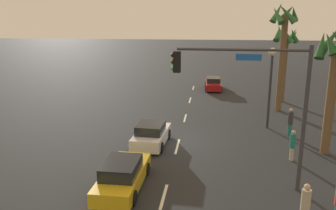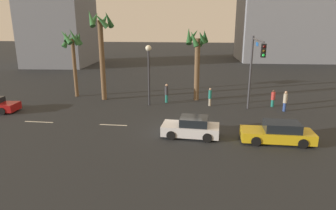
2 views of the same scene
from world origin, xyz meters
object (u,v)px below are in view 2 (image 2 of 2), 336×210
(streetlamp, at_px, (149,63))
(palm_tree_2, at_px, (197,50))
(pedestrian_2, at_px, (167,93))
(pedestrian_1, at_px, (210,96))
(palm_tree_0, at_px, (101,39))
(traffic_signal, at_px, (255,62))
(car_0, at_px, (278,133))
(pedestrian_3, at_px, (285,101))
(building_1, at_px, (289,6))
(car_2, at_px, (191,128))
(building_0, at_px, (57,1))
(pedestrian_0, at_px, (273,98))
(palm_tree_1, at_px, (72,45))

(streetlamp, height_order, palm_tree_2, palm_tree_2)
(pedestrian_2, bearing_deg, palm_tree_2, 25.93)
(pedestrian_1, xyz_separation_m, palm_tree_0, (-10.96, 1.16, 5.28))
(pedestrian_1, bearing_deg, traffic_signal, -35.09)
(car_0, distance_m, palm_tree_0, 19.00)
(pedestrian_3, distance_m, building_1, 43.70)
(pedestrian_3, distance_m, palm_tree_2, 9.71)
(palm_tree_2, bearing_deg, building_1, 64.14)
(car_2, bearing_deg, building_1, 69.17)
(traffic_signal, relative_size, building_1, 0.29)
(palm_tree_0, distance_m, building_0, 31.44)
(traffic_signal, height_order, palm_tree_0, palm_tree_0)
(car_2, bearing_deg, pedestrian_3, 41.57)
(pedestrian_1, height_order, pedestrian_2, pedestrian_2)
(pedestrian_0, xyz_separation_m, palm_tree_2, (-7.41, 1.72, 4.35))
(car_2, height_order, palm_tree_0, palm_tree_0)
(pedestrian_1, relative_size, pedestrian_2, 0.93)
(pedestrian_1, bearing_deg, pedestrian_2, 169.74)
(pedestrian_0, xyz_separation_m, building_1, (10.99, 39.68, 10.64))
(traffic_signal, xyz_separation_m, palm_tree_0, (-14.47, 3.63, 1.65))
(pedestrian_0, relative_size, pedestrian_2, 0.86)
(traffic_signal, height_order, pedestrian_2, traffic_signal)
(car_0, xyz_separation_m, pedestrian_2, (-8.69, 9.37, 0.36))
(car_2, xyz_separation_m, pedestrian_0, (7.42, 8.71, 0.20))
(car_0, distance_m, pedestrian_0, 9.21)
(traffic_signal, distance_m, palm_tree_0, 15.01)
(pedestrian_3, xyz_separation_m, building_0, (-34.85, 27.91, 10.76))
(pedestrian_0, bearing_deg, car_0, -100.14)
(pedestrian_2, height_order, palm_tree_2, palm_tree_2)
(pedestrian_3, height_order, palm_tree_2, palm_tree_2)
(building_0, height_order, building_1, building_0)
(pedestrian_0, height_order, palm_tree_0, palm_tree_0)
(pedestrian_1, xyz_separation_m, palm_tree_1, (-14.49, 2.16, 4.64))
(car_0, distance_m, car_2, 5.81)
(streetlamp, distance_m, pedestrian_0, 12.33)
(car_0, relative_size, car_2, 1.16)
(pedestrian_2, bearing_deg, building_0, 132.35)
(car_0, distance_m, streetlamp, 13.53)
(streetlamp, xyz_separation_m, pedestrian_2, (1.54, 1.23, -3.08))
(traffic_signal, xyz_separation_m, pedestrian_1, (-3.51, 2.47, -3.63))
(car_0, height_order, pedestrian_3, pedestrian_3)
(pedestrian_0, height_order, pedestrian_2, pedestrian_2)
(pedestrian_2, bearing_deg, pedestrian_0, -1.73)
(pedestrian_1, relative_size, building_0, 0.08)
(pedestrian_1, height_order, building_0, building_0)
(pedestrian_0, xyz_separation_m, palm_tree_0, (-16.94, 0.69, 5.37))
(streetlamp, height_order, building_0, building_0)
(streetlamp, distance_m, palm_tree_1, 9.12)
(streetlamp, xyz_separation_m, building_0, (-22.26, 27.35, 7.67))
(car_2, distance_m, pedestrian_3, 10.91)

